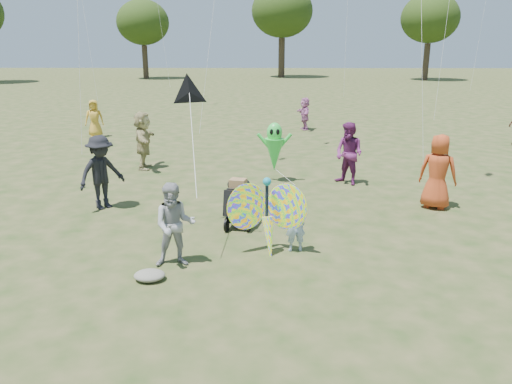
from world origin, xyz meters
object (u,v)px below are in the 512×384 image
crowd_d (143,140)px  jogging_stroller (238,199)px  butterfly_kite (268,216)px  alien_kite (274,149)px  adult_man (175,225)px  crowd_g (94,119)px  crowd_j (305,114)px  crowd_a (438,172)px  child_girl (295,225)px  crowd_b (101,172)px  crowd_e (349,154)px

crowd_d → jogging_stroller: (3.32, -5.24, -0.31)m
crowd_d → butterfly_kite: bearing=-155.7°
alien_kite → adult_man: bearing=-107.9°
crowd_g → butterfly_kite: crowd_g is taller
jogging_stroller → butterfly_kite: butterfly_kite is taller
jogging_stroller → crowd_j: bearing=92.0°
adult_man → jogging_stroller: adult_man is taller
jogging_stroller → alien_kite: alien_kite is taller
crowd_a → crowd_d: 9.00m
crowd_j → jogging_stroller: 13.29m
crowd_j → jogging_stroller: bearing=-22.0°
child_girl → crowd_g: size_ratio=0.67×
child_girl → crowd_d: bearing=-66.1°
crowd_g → jogging_stroller: crowd_g is taller
adult_man → alien_kite: 6.14m
crowd_d → jogging_stroller: bearing=-153.6°
crowd_d → crowd_g: size_ratio=1.15×
crowd_b → jogging_stroller: crowd_b is taller
butterfly_kite → alien_kite: bearing=87.6°
alien_kite → crowd_e: bearing=-6.8°
crowd_a → crowd_g: bearing=-13.4°
adult_man → alien_kite: alien_kite is taller
crowd_b → crowd_e: 6.76m
child_girl → crowd_e: bearing=-120.3°
crowd_a → crowd_d: (-8.10, 3.92, 0.01)m
crowd_j → crowd_e: bearing=-8.3°
adult_man → crowd_a: crowd_a is taller
crowd_d → butterfly_kite: 7.83m
crowd_d → crowd_g: (-3.48, 5.73, -0.12)m
crowd_b → crowd_e: size_ratio=1.01×
adult_man → crowd_d: 7.71m
crowd_e → crowd_g: crowd_e is taller
butterfly_kite → crowd_d: bearing=120.3°
crowd_j → jogging_stroller: (-2.46, -13.06, -0.14)m
crowd_b → jogging_stroller: 3.58m
crowd_d → alien_kite: size_ratio=1.06×
crowd_g → jogging_stroller: 12.90m
crowd_j → crowd_g: bearing=-88.6°
crowd_g → crowd_j: (9.26, 2.09, -0.05)m
child_girl → crowd_a: crowd_a is taller
crowd_d → alien_kite: bearing=-116.0°
child_girl → crowd_a: size_ratio=0.59×
crowd_b → crowd_d: 4.09m
crowd_j → alien_kite: size_ratio=0.86×
butterfly_kite → crowd_g: bearing=120.8°
child_girl → crowd_d: 8.05m
crowd_a → crowd_j: size_ratio=1.22×
adult_man → crowd_e: bearing=46.3°
jogging_stroller → crowd_b: bearing=173.9°
adult_man → crowd_d: bearing=99.2°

